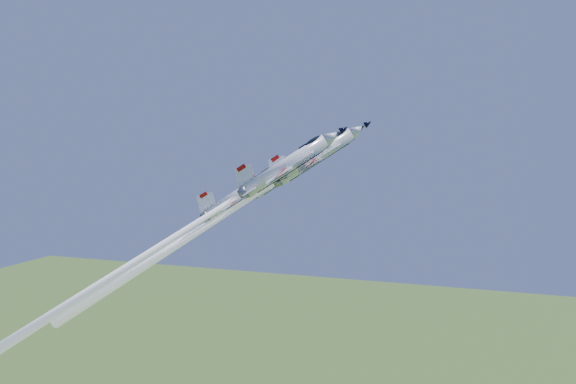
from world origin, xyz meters
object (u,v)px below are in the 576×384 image
(jet_lead, at_px, (218,219))
(jet_right, at_px, (138,260))
(jet_left, at_px, (225,213))
(jet_slot, at_px, (134,262))

(jet_lead, relative_size, jet_right, 0.77)
(jet_left, distance_m, jet_slot, 15.74)
(jet_lead, relative_size, jet_slot, 0.94)
(jet_left, distance_m, jet_right, 15.90)
(jet_lead, xyz_separation_m, jet_slot, (-11.85, -3.68, -6.50))
(jet_lead, distance_m, jet_slot, 14.01)
(jet_lead, height_order, jet_left, jet_lead)
(jet_left, height_order, jet_slot, jet_left)
(jet_slot, bearing_deg, jet_left, 115.35)
(jet_left, relative_size, jet_right, 0.56)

